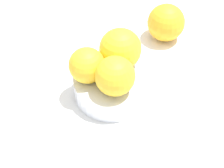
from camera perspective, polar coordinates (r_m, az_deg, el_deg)
name	(u,v)px	position (r cm, az deg, el deg)	size (l,w,h in cm)	color
ground_plane	(112,97)	(64.51, 0.00, -2.19)	(110.00, 110.00, 2.00)	white
fruit_bowl	(112,86)	(62.32, 0.00, -0.34)	(14.47, 14.47, 4.21)	silver
orange_in_bowl_0	(115,76)	(56.01, 0.52, 1.38)	(7.03, 7.03, 7.03)	yellow
orange_in_bowl_1	(120,49)	(60.70, 1.45, 6.06)	(7.87, 7.87, 7.87)	yellow
orange_in_bowl_2	(87,65)	(58.49, -4.37, 3.24)	(6.57, 6.57, 6.57)	yellow
orange_loose_0	(166,23)	(75.16, 9.33, 10.45)	(8.34, 8.34, 8.34)	#F9A823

